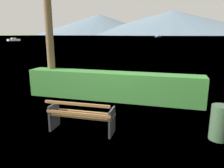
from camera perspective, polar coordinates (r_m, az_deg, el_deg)
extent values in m
plane|color=olive|center=(5.70, -7.92, -12.36)|extent=(1400.00, 1400.00, 0.00)
plane|color=#6B8EA3|center=(311.98, 15.52, 12.36)|extent=(620.00, 620.00, 0.00)
cube|color=olive|center=(5.36, -8.85, -8.86)|extent=(1.67, 0.10, 0.04)
cube|color=olive|center=(5.53, -8.07, -8.15)|extent=(1.67, 0.10, 0.04)
cube|color=olive|center=(5.69, -7.33, -7.48)|extent=(1.67, 0.10, 0.04)
cube|color=olive|center=(5.25, -9.22, -7.94)|extent=(1.67, 0.08, 0.06)
cube|color=olive|center=(5.13, -9.53, -5.35)|extent=(1.67, 0.08, 0.06)
cube|color=#2D2D33|center=(5.88, -15.34, -8.33)|extent=(0.06, 0.51, 0.68)
cube|color=#2D2D33|center=(5.31, -0.05, -10.21)|extent=(0.06, 0.51, 0.68)
cube|color=#387A33|center=(8.05, -0.06, -0.54)|extent=(6.66, 0.75, 1.06)
cylinder|color=brown|center=(9.06, -16.59, 13.86)|extent=(0.30, 0.30, 5.27)
cylinder|color=#385138|center=(5.66, 27.05, -9.28)|extent=(0.44, 0.44, 0.85)
cube|color=#335693|center=(187.92, 12.24, 12.37)|extent=(5.12, 6.89, 0.89)
cube|color=beige|center=(187.91, 12.25, 12.62)|extent=(2.53, 2.85, 0.75)
cube|color=silver|center=(87.43, -24.94, 10.69)|extent=(3.39, 4.63, 0.70)
cube|color=beige|center=(87.41, -24.98, 11.07)|extent=(1.70, 1.91, 0.46)
cone|color=slate|center=(597.53, -3.48, 15.63)|extent=(334.73, 334.73, 54.50)
cone|color=slate|center=(568.14, 15.90, 15.55)|extent=(437.42, 437.42, 59.60)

